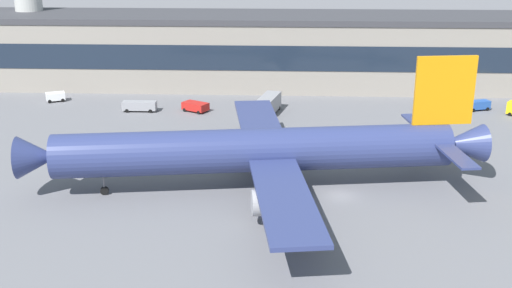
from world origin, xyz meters
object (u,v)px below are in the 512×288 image
baggage_tug (55,96)px  follow_me_car (478,105)px  airliner (262,150)px  fuel_truck (269,104)px  belt_loader (139,106)px  pushback_tractor (195,106)px

baggage_tug → follow_me_car: bearing=-1.8°
airliner → baggage_tug: bearing=135.0°
airliner → fuel_truck: size_ratio=6.99×
airliner → follow_me_car: (40.03, 40.38, -4.40)m
follow_me_car → belt_loader: belt_loader is taller
airliner → fuel_truck: bearing=90.0°
pushback_tractor → fuel_truck: bearing=-3.3°
belt_loader → baggage_tug: bearing=160.9°
baggage_tug → belt_loader: bearing=-19.1°
baggage_tug → airliner: bearing=-45.0°
baggage_tug → pushback_tractor: bearing=-11.5°
belt_loader → fuel_truck: fuel_truck is taller
airliner → belt_loader: size_ratio=9.62×
pushback_tractor → airliner: bearing=-69.3°
baggage_tug → fuel_truck: (43.01, -6.74, 0.80)m
follow_me_car → belt_loader: size_ratio=0.75×
airliner → pushback_tractor: airliner is taller
pushback_tractor → baggage_tug: bearing=168.5°
baggage_tug → belt_loader: size_ratio=0.64×
airliner → follow_me_car: size_ratio=12.91×
follow_me_car → pushback_tractor: 54.12m
fuel_truck → airliner: bearing=-90.0°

